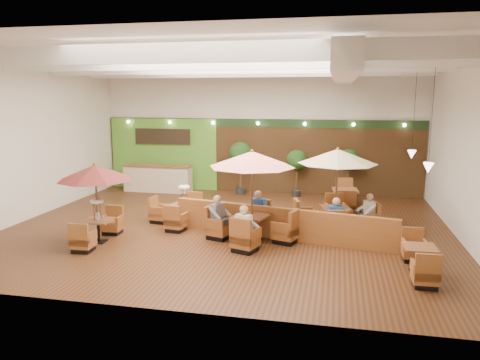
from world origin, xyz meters
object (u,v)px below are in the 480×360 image
(service_counter, at_px, (158,179))
(table_0, at_px, (96,182))
(diner_0, at_px, (245,224))
(table_4, at_px, (419,260))
(diner_1, at_px, (257,207))
(table_5, at_px, (345,200))
(diner_2, at_px, (219,213))
(booth_divider, at_px, (279,223))
(table_3, at_px, (185,212))
(table_2, at_px, (337,175))
(diner_4, at_px, (368,209))
(topiary_2, at_px, (349,162))
(diner_3, at_px, (336,215))
(topiary_0, at_px, (240,155))
(topiary_1, at_px, (297,162))
(table_1, at_px, (252,179))

(service_counter, height_order, table_0, table_0)
(diner_0, bearing_deg, service_counter, 152.78)
(table_4, height_order, diner_0, diner_0)
(diner_0, relative_size, diner_1, 1.02)
(table_5, xyz_separation_m, diner_2, (-3.72, -4.33, 0.39))
(table_0, height_order, diner_2, table_0)
(service_counter, xyz_separation_m, booth_divider, (6.18, -5.91, -0.11))
(service_counter, distance_m, table_3, 5.70)
(table_0, xyz_separation_m, table_2, (6.75, 2.59, 0.03))
(diner_4, bearing_deg, booth_divider, 89.86)
(service_counter, bearing_deg, diner_2, -54.88)
(topiary_2, xyz_separation_m, diner_3, (-0.46, -5.89, -0.77))
(table_0, xyz_separation_m, topiary_2, (7.21, 7.52, -0.23))
(topiary_0, bearing_deg, booth_divider, -68.07)
(topiary_0, height_order, diner_1, topiary_0)
(diner_2, height_order, diner_3, diner_2)
(table_2, xyz_separation_m, topiary_0, (-4.09, 4.92, -0.11))
(topiary_2, bearing_deg, diner_2, -120.77)
(topiary_2, relative_size, diner_1, 2.48)
(table_0, bearing_deg, diner_3, 9.62)
(topiary_0, bearing_deg, table_0, -109.49)
(booth_divider, xyz_separation_m, table_5, (1.95, 3.98, -0.09))
(topiary_1, relative_size, diner_0, 2.33)
(table_0, xyz_separation_m, diner_0, (4.35, 0.06, -1.00))
(table_2, distance_m, topiary_0, 6.40)
(booth_divider, xyz_separation_m, diner_3, (1.63, 0.22, 0.30))
(table_4, bearing_deg, table_2, 120.35)
(topiary_2, distance_m, diner_2, 7.57)
(table_3, distance_m, diner_0, 3.46)
(diner_0, bearing_deg, topiary_1, 110.53)
(topiary_2, relative_size, diner_0, 2.43)
(table_2, relative_size, diner_2, 3.16)
(service_counter, xyz_separation_m, table_3, (2.88, -4.92, -0.17))
(table_2, distance_m, table_4, 4.09)
(service_counter, height_order, diner_3, diner_3)
(topiary_2, bearing_deg, table_0, -133.80)
(table_4, distance_m, topiary_1, 9.03)
(topiary_1, bearing_deg, service_counter, -178.13)
(table_1, distance_m, table_2, 2.86)
(booth_divider, distance_m, diner_0, 1.58)
(table_4, xyz_separation_m, topiary_1, (-3.67, 8.17, 1.16))
(table_0, height_order, diner_0, table_0)
(table_2, xyz_separation_m, table_4, (2.00, -3.25, -1.49))
(table_2, height_order, table_5, table_2)
(table_0, distance_m, topiary_0, 7.97)
(table_2, relative_size, diner_0, 3.19)
(topiary_1, height_order, diner_1, topiary_1)
(diner_1, distance_m, diner_4, 3.42)
(table_0, relative_size, diner_4, 2.97)
(table_5, height_order, diner_3, diner_3)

